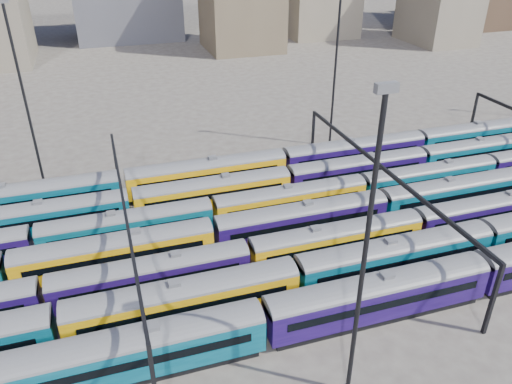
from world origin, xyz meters
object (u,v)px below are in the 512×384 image
object	(u,v)px
rake_2	(337,237)
mast_2	(365,250)
rake_0	(479,270)
rake_1	(296,274)

from	to	relation	value
rake_2	mast_2	size ratio (longest dim) A/B	5.57
rake_0	rake_2	xyz separation A→B (m)	(-10.84, 10.00, -0.31)
rake_0	rake_1	size ratio (longest dim) A/B	1.02
rake_2	mast_2	bearing A→B (deg)	-112.60
rake_0	rake_1	bearing A→B (deg)	164.25
rake_0	rake_2	size ratio (longest dim) A/B	0.95
rake_0	rake_1	world-z (taller)	rake_0
rake_1	mast_2	distance (m)	16.34
rake_2	mast_2	xyz separation A→B (m)	(-7.08, -17.00, 11.33)
rake_1	rake_2	bearing A→B (deg)	35.98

